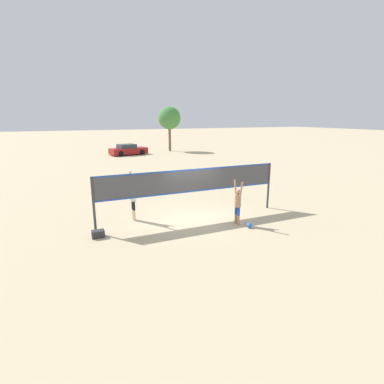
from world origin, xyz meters
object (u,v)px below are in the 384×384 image
(gear_bag, at_px, (98,234))
(player_spiker, at_px, (238,202))
(volleyball, at_px, (249,225))
(parked_car_near, at_px, (128,150))
(volleyball_net, at_px, (192,183))
(player_blocker, at_px, (133,195))
(tree_left_cluster, at_px, (169,118))

(gear_bag, bearing_deg, player_spiker, -9.58)
(volleyball, height_order, parked_car_near, parked_car_near)
(volleyball_net, relative_size, gear_bag, 18.01)
(volleyball_net, height_order, parked_car_near, volleyball_net)
(player_blocker, height_order, volleyball, player_blocker)
(gear_bag, xyz_separation_m, tree_left_cluster, (13.12, 27.71, 4.26))
(parked_car_near, distance_m, tree_left_cluster, 7.60)
(gear_bag, relative_size, tree_left_cluster, 0.08)
(player_blocker, relative_size, tree_left_cluster, 0.37)
(player_spiker, distance_m, tree_left_cluster, 29.80)
(player_spiker, relative_size, volleyball, 8.79)
(gear_bag, bearing_deg, tree_left_cluster, 64.67)
(player_spiker, relative_size, parked_car_near, 0.41)
(player_spiker, bearing_deg, volleyball, -157.74)
(player_blocker, bearing_deg, gear_bag, -50.87)
(player_blocker, relative_size, volleyball, 9.98)
(volleyball_net, bearing_deg, volleyball, -49.38)
(gear_bag, bearing_deg, volleyball_net, 6.46)
(volleyball, height_order, tree_left_cluster, tree_left_cluster)
(player_blocker, bearing_deg, tree_left_cluster, 156.64)
(gear_bag, distance_m, parked_car_near, 26.56)
(gear_bag, bearing_deg, player_blocker, 39.13)
(gear_bag, bearing_deg, volleyball, -14.60)
(player_blocker, distance_m, tree_left_cluster, 28.80)
(parked_car_near, relative_size, tree_left_cluster, 0.81)
(player_spiker, xyz_separation_m, player_blocker, (-4.01, 2.41, 0.16))
(volleyball, xyz_separation_m, tree_left_cluster, (7.10, 29.28, 4.29))
(volleyball, relative_size, tree_left_cluster, 0.04)
(player_spiker, distance_m, volleyball, 1.12)
(player_blocker, bearing_deg, volleyball, 54.77)
(parked_car_near, bearing_deg, gear_bag, -117.95)
(volleyball_net, distance_m, player_spiker, 2.21)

